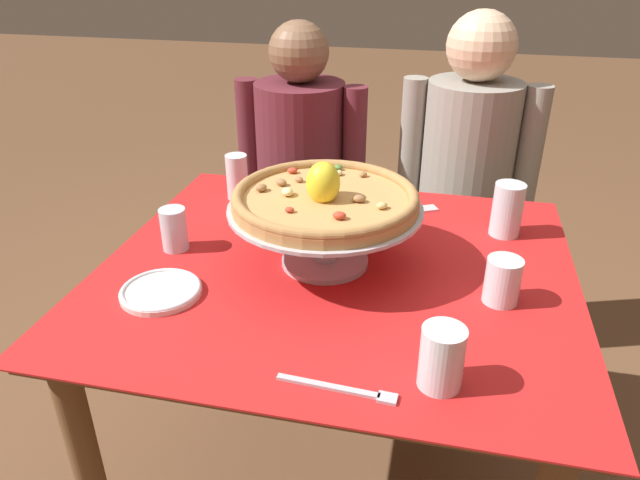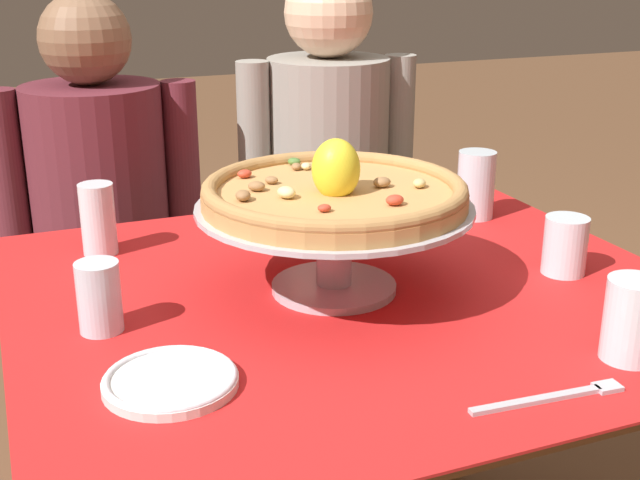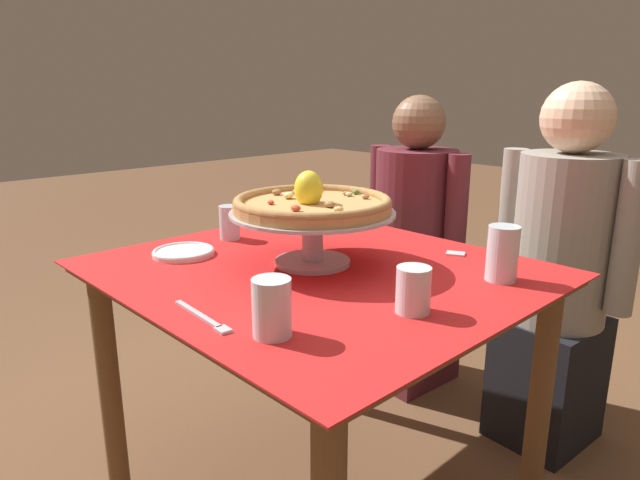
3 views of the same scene
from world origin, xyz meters
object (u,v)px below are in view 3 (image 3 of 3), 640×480
water_glass_side_right (413,293)px  water_glass_back_right (502,257)px  diner_left (413,254)px  water_glass_front_right (272,311)px  water_glass_side_left (230,224)px  dinner_fork (204,318)px  pizza_stand (313,227)px  sugar_packet (456,254)px  side_plate (183,252)px  pizza (312,203)px  diner_right (558,283)px  water_glass_back_left (315,208)px

water_glass_side_right → water_glass_back_right: bearing=85.8°
water_glass_back_right → diner_left: (-0.66, 0.54, -0.25)m
water_glass_front_right → diner_left: 1.27m
diner_left → water_glass_side_right: bearing=-53.2°
water_glass_side_left → dinner_fork: size_ratio=0.50×
pizza_stand → water_glass_front_right: 0.45m
dinner_fork → sugar_packet: 0.75m
water_glass_back_right → side_plate: 0.84m
water_glass_back_right → dinner_fork: size_ratio=0.65×
pizza → water_glass_side_left: (-0.36, -0.01, -0.12)m
water_glass_side_right → dinner_fork: size_ratio=0.47×
water_glass_back_right → sugar_packet: (-0.19, 0.11, -0.06)m
water_glass_front_right → sugar_packet: water_glass_front_right is taller
water_glass_side_left → water_glass_back_right: bearing=17.9°
water_glass_side_right → water_glass_front_right: 0.30m
pizza → water_glass_back_right: pizza is taller
side_plate → dinner_fork: bearing=-25.4°
side_plate → diner_right: diner_right is taller
water_glass_side_right → water_glass_side_left: water_glass_side_left is taller
water_glass_side_right → diner_left: bearing=126.8°
water_glass_side_right → side_plate: size_ratio=0.57×
pizza → water_glass_front_right: pizza is taller
water_glass_side_right → diner_right: size_ratio=0.08×
water_glass_back_left → water_glass_side_left: 0.32m
water_glass_back_right → dinner_fork: water_glass_back_right is taller
water_glass_back_left → side_plate: 0.51m
water_glass_side_left → water_glass_front_right: bearing=-28.7°
pizza → diner_right: size_ratio=0.34×
water_glass_back_left → dinner_fork: water_glass_back_left is taller
water_glass_side_right → side_plate: 0.70m
water_glass_side_right → dinner_fork: (-0.26, -0.33, -0.04)m
water_glass_back_left → water_glass_side_right: bearing=-28.5°
water_glass_front_right → dinner_fork: (-0.15, -0.05, -0.05)m
water_glass_back_right → pizza: bearing=-149.3°
side_plate → water_glass_front_right: bearing=-14.6°
pizza → water_glass_front_right: (0.27, -0.35, -0.11)m
water_glass_back_left → water_glass_back_right: bearing=-5.3°
sugar_packet → diner_left: (-0.47, 0.43, -0.19)m
pizza_stand → water_glass_back_left: 0.44m
side_plate → sugar_packet: size_ratio=3.36×
water_glass_front_right → pizza_stand: bearing=127.5°
water_glass_back_left → side_plate: water_glass_back_left is taller
diner_left → diner_right: bearing=1.2°
water_glass_back_left → water_glass_back_right: size_ratio=0.95×
water_glass_side_right → sugar_packet: bearing=112.2°
water_glass_side_right → water_glass_side_left: bearing=174.9°
water_glass_back_right → diner_left: bearing=140.8°
diner_left → water_glass_back_right: bearing=-39.2°
diner_right → sugar_packet: bearing=-103.3°
water_glass_back_left → water_glass_side_left: bearing=-97.7°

